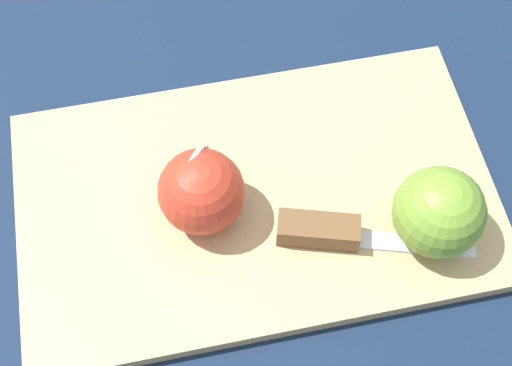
{
  "coord_description": "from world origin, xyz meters",
  "views": [
    {
      "loc": [
        -0.05,
        -0.27,
        0.55
      ],
      "look_at": [
        0.0,
        0.0,
        0.03
      ],
      "focal_mm": 50.0,
      "sensor_mm": 36.0,
      "label": 1
    }
  ],
  "objects": [
    {
      "name": "cutting_board",
      "position": [
        0.0,
        0.0,
        0.01
      ],
      "size": [
        0.4,
        0.25,
        0.01
      ],
      "color": "tan",
      "rests_on": "ground_plane"
    },
    {
      "name": "apple_half_right",
      "position": [
        0.13,
        -0.06,
        0.05
      ],
      "size": [
        0.07,
        0.07,
        0.07
      ],
      "rotation": [
        0.0,
        0.0,
        2.66
      ],
      "color": "olive",
      "rests_on": "cutting_board"
    },
    {
      "name": "apple_half_left",
      "position": [
        -0.05,
        -0.01,
        0.05
      ],
      "size": [
        0.07,
        0.07,
        0.07
      ],
      "rotation": [
        0.0,
        0.0,
        2.61
      ],
      "color": "red",
      "rests_on": "cutting_board"
    },
    {
      "name": "ground_plane",
      "position": [
        0.0,
        0.0,
        0.0
      ],
      "size": [
        4.0,
        4.0,
        0.0
      ],
      "primitive_type": "plane",
      "color": "#14233D"
    },
    {
      "name": "knife",
      "position": [
        0.05,
        -0.05,
        0.03
      ],
      "size": [
        0.16,
        0.06,
        0.02
      ],
      "rotation": [
        0.0,
        0.0,
        -0.28
      ],
      "color": "silver",
      "rests_on": "cutting_board"
    }
  ]
}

